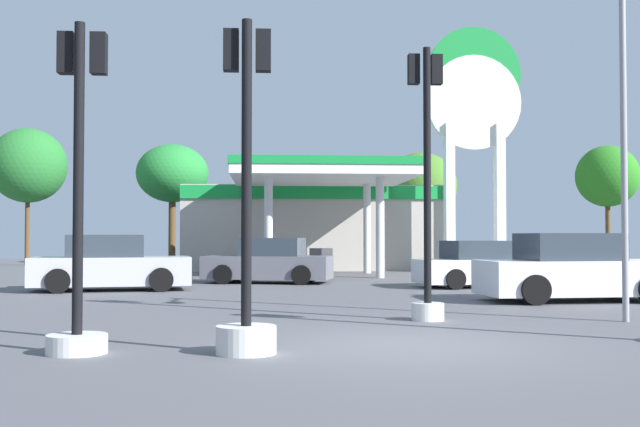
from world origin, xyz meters
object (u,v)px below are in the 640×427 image
at_px(traffic_signal_0, 246,254).
at_px(tree_4, 607,176).
at_px(car_1, 111,265).
at_px(tree_1, 172,174).
at_px(car_3, 481,266).
at_px(traffic_signal_2, 79,237).
at_px(traffic_signal_3, 427,206).
at_px(car_2, 269,263).
at_px(tree_2, 300,185).
at_px(car_0, 574,270).
at_px(tree_3, 421,187).
at_px(tree_0, 28,166).
at_px(corner_streetlamp, 629,110).
at_px(station_pole_sign, 474,118).

height_order(traffic_signal_0, tree_4, tree_4).
distance_m(car_1, tree_1, 21.37).
xyz_separation_m(car_3, traffic_signal_2, (-9.14, -12.88, 0.91)).
distance_m(traffic_signal_2, tree_4, 38.37).
xyz_separation_m(traffic_signal_2, traffic_signal_3, (5.54, 3.72, 0.58)).
relative_size(car_2, tree_2, 0.75).
xyz_separation_m(car_3, traffic_signal_3, (-3.60, -9.16, 1.48)).
height_order(traffic_signal_0, traffic_signal_3, traffic_signal_3).
bearing_deg(tree_4, car_0, -116.15).
relative_size(car_1, tree_3, 0.74).
bearing_deg(tree_4, tree_0, 178.13).
relative_size(tree_4, corner_streetlamp, 1.05).
bearing_deg(tree_0, station_pole_sign, -23.78).
bearing_deg(tree_2, traffic_signal_2, -97.67).
bearing_deg(car_0, car_1, 159.27).
distance_m(station_pole_sign, tree_3, 10.88).
height_order(station_pole_sign, car_3, station_pole_sign).
relative_size(car_0, tree_3, 0.73).
xyz_separation_m(car_2, tree_1, (-5.42, 17.64, 4.42)).
relative_size(car_0, traffic_signal_3, 0.92).
distance_m(traffic_signal_0, tree_1, 33.89).
relative_size(tree_0, tree_1, 1.11).
bearing_deg(traffic_signal_3, tree_4, 59.84).
bearing_deg(corner_streetlamp, tree_3, 85.75).
distance_m(car_0, car_2, 10.76).
relative_size(car_2, traffic_signal_3, 0.88).
xyz_separation_m(traffic_signal_0, tree_1, (-5.10, 33.29, 3.77)).
xyz_separation_m(car_1, tree_2, (6.37, 20.04, 3.73)).
distance_m(traffic_signal_0, traffic_signal_2, 2.28).
bearing_deg(station_pole_sign, tree_4, 41.15).
xyz_separation_m(tree_3, corner_streetlamp, (-2.26, -30.35, -0.59)).
xyz_separation_m(station_pole_sign, car_2, (-9.07, -7.24, -6.14)).
bearing_deg(traffic_signal_3, tree_2, 92.39).
bearing_deg(station_pole_sign, car_0, -96.31).
bearing_deg(corner_streetlamp, traffic_signal_3, 168.38).
bearing_deg(traffic_signal_0, car_1, 109.08).
height_order(station_pole_sign, traffic_signal_3, station_pole_sign).
distance_m(car_3, traffic_signal_2, 15.82).
relative_size(car_1, tree_4, 0.71).
bearing_deg(tree_4, tree_3, 169.76).
xyz_separation_m(car_3, tree_1, (-11.98, 20.24, 4.45)).
bearing_deg(tree_4, car_3, -123.96).
xyz_separation_m(tree_1, tree_2, (7.18, -0.86, -0.64)).
xyz_separation_m(tree_0, tree_3, (22.01, 0.80, -1.01)).
bearing_deg(car_2, tree_0, 127.75).
xyz_separation_m(car_0, tree_0, (-20.61, 24.86, 4.72)).
relative_size(car_3, tree_4, 0.63).
bearing_deg(car_3, tree_0, 135.17).
bearing_deg(car_2, tree_4, 39.97).
distance_m(car_2, tree_3, 20.27).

